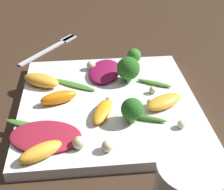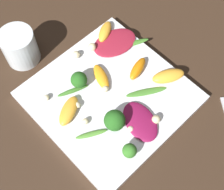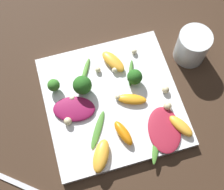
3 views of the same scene
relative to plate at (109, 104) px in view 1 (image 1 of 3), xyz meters
name	(u,v)px [view 1 (image 1 of 3)]	position (x,y,z in m)	size (l,w,h in m)	color
ground_plane	(109,108)	(0.00, 0.00, -0.01)	(2.40, 2.40, 0.00)	#382619
plate	(109,104)	(0.00, 0.00, 0.00)	(0.30, 0.30, 0.02)	white
drinking_glass	(188,190)	(0.07, -0.22, 0.03)	(0.08, 0.08, 0.08)	white
fork	(55,45)	(-0.11, 0.26, -0.01)	(0.13, 0.16, 0.01)	silver
radicchio_leaf_0	(46,136)	(-0.10, -0.09, 0.01)	(0.12, 0.09, 0.01)	maroon
radicchio_leaf_1	(102,71)	(0.00, 0.09, 0.02)	(0.08, 0.11, 0.01)	maroon
orange_segment_0	(102,111)	(-0.01, -0.04, 0.02)	(0.05, 0.07, 0.02)	orange
orange_segment_1	(41,80)	(-0.12, 0.06, 0.02)	(0.08, 0.06, 0.02)	#FCAD33
orange_segment_2	(164,102)	(0.09, -0.03, 0.02)	(0.08, 0.06, 0.02)	#FCAD33
orange_segment_3	(41,152)	(-0.10, -0.13, 0.02)	(0.07, 0.05, 0.02)	#FCAD33
orange_segment_4	(59,97)	(-0.09, 0.00, 0.02)	(0.07, 0.04, 0.02)	orange
broccoli_floret_0	(128,69)	(0.04, 0.06, 0.04)	(0.04, 0.04, 0.05)	#7A9E51
broccoli_floret_1	(132,110)	(0.03, -0.06, 0.03)	(0.04, 0.04, 0.04)	#84AD5B
broccoli_floret_2	(134,56)	(0.06, 0.12, 0.03)	(0.03, 0.03, 0.04)	#84AD5B
arugula_sprig_0	(31,126)	(-0.13, -0.06, 0.01)	(0.09, 0.05, 0.01)	#47842D
arugula_sprig_1	(145,118)	(0.05, -0.06, 0.01)	(0.07, 0.03, 0.01)	#3D7528
arugula_sprig_2	(74,85)	(-0.06, 0.05, 0.01)	(0.09, 0.06, 0.00)	#47842D
arugula_sprig_3	(154,83)	(0.09, 0.04, 0.01)	(0.06, 0.04, 0.01)	#518E33
macadamia_nut_0	(110,101)	(0.00, -0.01, 0.02)	(0.01, 0.01, 0.01)	beige
macadamia_nut_1	(107,146)	(-0.01, -0.12, 0.02)	(0.02, 0.02, 0.02)	beige
macadamia_nut_2	(91,65)	(-0.03, 0.11, 0.02)	(0.02, 0.02, 0.02)	beige
macadamia_nut_3	(182,124)	(0.10, -0.09, 0.02)	(0.01, 0.01, 0.01)	beige
macadamia_nut_4	(79,143)	(-0.05, -0.11, 0.02)	(0.02, 0.02, 0.02)	beige
macadamia_nut_5	(151,103)	(0.07, -0.03, 0.02)	(0.01, 0.01, 0.01)	beige
macadamia_nut_6	(118,71)	(0.03, 0.09, 0.02)	(0.01, 0.01, 0.01)	beige
macadamia_nut_7	(153,90)	(0.08, 0.01, 0.02)	(0.01, 0.01, 0.01)	beige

